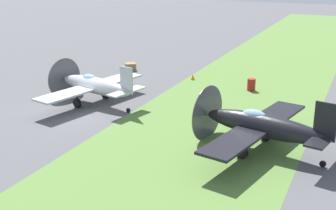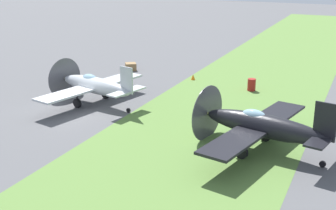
{
  "view_description": "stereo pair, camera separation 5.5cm",
  "coord_description": "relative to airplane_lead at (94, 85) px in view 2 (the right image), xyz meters",
  "views": [
    {
      "loc": [
        -22.44,
        -17.1,
        9.47
      ],
      "look_at": [
        0.76,
        -6.69,
        1.22
      ],
      "focal_mm": 48.86,
      "sensor_mm": 36.0,
      "label": 1
    },
    {
      "loc": [
        -22.42,
        -17.15,
        9.47
      ],
      "look_at": [
        0.76,
        -6.69,
        1.22
      ],
      "focal_mm": 48.86,
      "sensor_mm": 36.0,
      "label": 2
    }
  ],
  "objects": [
    {
      "name": "grass_verge",
      "position": [
        -2.41,
        -8.63,
        -1.3
      ],
      "size": [
        120.0,
        11.0,
        0.01
      ],
      "primitive_type": "cube",
      "color": "#567A38",
      "rests_on": "ground"
    },
    {
      "name": "ground_crew_chief",
      "position": [
        3.15,
        5.26,
        -0.39
      ],
      "size": [
        0.55,
        0.38,
        1.73
      ],
      "rotation": [
        0.0,
        0.0,
        0.55
      ],
      "color": "#847A5B",
      "rests_on": "ground"
    },
    {
      "name": "runway_marker_cone",
      "position": [
        8.65,
        -3.74,
        -1.08
      ],
      "size": [
        0.36,
        0.36,
        0.44
      ],
      "primitive_type": "cone",
      "color": "orange",
      "rests_on": "ground"
    },
    {
      "name": "ground_plane",
      "position": [
        -2.41,
        0.53,
        -1.3
      ],
      "size": [
        160.0,
        160.0,
        0.0
      ],
      "primitive_type": "plane",
      "color": "#515154"
    },
    {
      "name": "airplane_lead",
      "position": [
        0.0,
        0.0,
        0.0
      ],
      "size": [
        8.77,
        7.02,
        3.11
      ],
      "rotation": [
        0.0,
        0.0,
        -0.23
      ],
      "color": "#B2B7BC",
      "rests_on": "ground"
    },
    {
      "name": "supply_crate",
      "position": [
        9.45,
        2.42,
        -0.98
      ],
      "size": [
        1.26,
        1.26,
        0.64
      ],
      "primitive_type": "cube",
      "rotation": [
        0.0,
        0.0,
        0.62
      ],
      "color": "olive",
      "rests_on": "ground"
    },
    {
      "name": "fuel_drum",
      "position": [
        7.49,
        -8.84,
        -0.85
      ],
      "size": [
        0.6,
        0.6,
        0.9
      ],
      "primitive_type": "cylinder",
      "color": "maroon",
      "rests_on": "ground"
    },
    {
      "name": "airplane_wingman",
      "position": [
        -3.24,
        -12.04,
        0.09
      ],
      "size": [
        9.38,
        7.49,
        3.32
      ],
      "rotation": [
        0.0,
        0.0,
        -0.21
      ],
      "color": "black",
      "rests_on": "ground"
    }
  ]
}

